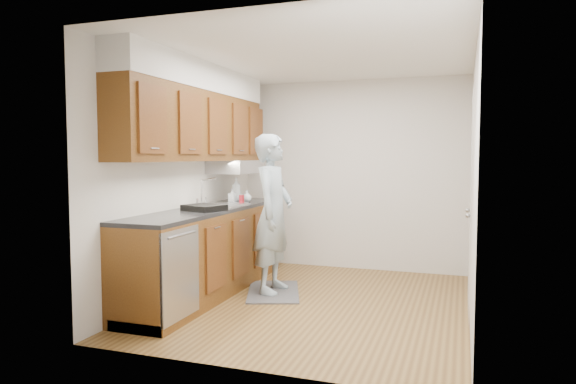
{
  "coord_description": "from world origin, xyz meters",
  "views": [
    {
      "loc": [
        1.42,
        -4.97,
        1.5
      ],
      "look_at": [
        -0.37,
        0.25,
        1.12
      ],
      "focal_mm": 32.0,
      "sensor_mm": 36.0,
      "label": 1
    }
  ],
  "objects_px": {
    "soap_bottle_b": "(232,196)",
    "steel_can": "(242,198)",
    "soap_bottle_c": "(247,196)",
    "soda_can": "(242,200)",
    "person": "(273,203)",
    "soap_bottle_a": "(236,189)",
    "dish_rack": "(204,208)"
  },
  "relations": [
    {
      "from": "soap_bottle_b",
      "to": "steel_can",
      "type": "bearing_deg",
      "value": 6.18
    },
    {
      "from": "soap_bottle_c",
      "to": "soda_can",
      "type": "relative_size",
      "value": 1.36
    },
    {
      "from": "person",
      "to": "soap_bottle_c",
      "type": "distance_m",
      "value": 0.78
    },
    {
      "from": "soap_bottle_a",
      "to": "steel_can",
      "type": "xyz_separation_m",
      "value": [
        0.14,
        -0.14,
        -0.09
      ]
    },
    {
      "from": "dish_rack",
      "to": "steel_can",
      "type": "bearing_deg",
      "value": 108.6
    },
    {
      "from": "soap_bottle_b",
      "to": "dish_rack",
      "type": "distance_m",
      "value": 0.91
    },
    {
      "from": "soap_bottle_a",
      "to": "steel_can",
      "type": "relative_size",
      "value": 2.66
    },
    {
      "from": "soap_bottle_b",
      "to": "dish_rack",
      "type": "bearing_deg",
      "value": -83.56
    },
    {
      "from": "soda_can",
      "to": "steel_can",
      "type": "xyz_separation_m",
      "value": [
        -0.07,
        0.17,
        0.0
      ]
    },
    {
      "from": "soap_bottle_c",
      "to": "dish_rack",
      "type": "distance_m",
      "value": 1.05
    },
    {
      "from": "soap_bottle_c",
      "to": "soap_bottle_b",
      "type": "bearing_deg",
      "value": -133.02
    },
    {
      "from": "soap_bottle_b",
      "to": "soda_can",
      "type": "bearing_deg",
      "value": -39.42
    },
    {
      "from": "soap_bottle_b",
      "to": "soap_bottle_c",
      "type": "height_order",
      "value": "soap_bottle_b"
    },
    {
      "from": "person",
      "to": "soap_bottle_a",
      "type": "height_order",
      "value": "person"
    },
    {
      "from": "soda_can",
      "to": "dish_rack",
      "type": "distance_m",
      "value": 0.75
    },
    {
      "from": "person",
      "to": "soap_bottle_a",
      "type": "relative_size",
      "value": 6.47
    },
    {
      "from": "soap_bottle_a",
      "to": "soap_bottle_b",
      "type": "relative_size",
      "value": 1.77
    },
    {
      "from": "person",
      "to": "soda_can",
      "type": "xyz_separation_m",
      "value": [
        -0.49,
        0.25,
        0.0
      ]
    },
    {
      "from": "steel_can",
      "to": "dish_rack",
      "type": "height_order",
      "value": "steel_can"
    },
    {
      "from": "dish_rack",
      "to": "soap_bottle_b",
      "type": "bearing_deg",
      "value": 116.28
    },
    {
      "from": "person",
      "to": "soda_can",
      "type": "relative_size",
      "value": 17.89
    },
    {
      "from": "soap_bottle_c",
      "to": "soda_can",
      "type": "height_order",
      "value": "soap_bottle_c"
    },
    {
      "from": "person",
      "to": "soap_bottle_b",
      "type": "bearing_deg",
      "value": 57.96
    },
    {
      "from": "soap_bottle_c",
      "to": "dish_rack",
      "type": "xyz_separation_m",
      "value": [
        -0.03,
        -1.04,
        -0.04
      ]
    },
    {
      "from": "person",
      "to": "soda_can",
      "type": "height_order",
      "value": "person"
    },
    {
      "from": "soda_can",
      "to": "steel_can",
      "type": "height_order",
      "value": "steel_can"
    },
    {
      "from": "soap_bottle_b",
      "to": "dish_rack",
      "type": "xyz_separation_m",
      "value": [
        0.1,
        -0.91,
        -0.06
      ]
    },
    {
      "from": "soda_can",
      "to": "dish_rack",
      "type": "height_order",
      "value": "soda_can"
    },
    {
      "from": "soda_can",
      "to": "soap_bottle_c",
      "type": "bearing_deg",
      "value": 101.82
    },
    {
      "from": "soap_bottle_c",
      "to": "steel_can",
      "type": "distance_m",
      "value": 0.13
    },
    {
      "from": "soap_bottle_c",
      "to": "soda_can",
      "type": "bearing_deg",
      "value": -78.18
    },
    {
      "from": "person",
      "to": "soap_bottle_b",
      "type": "distance_m",
      "value": 0.8
    }
  ]
}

